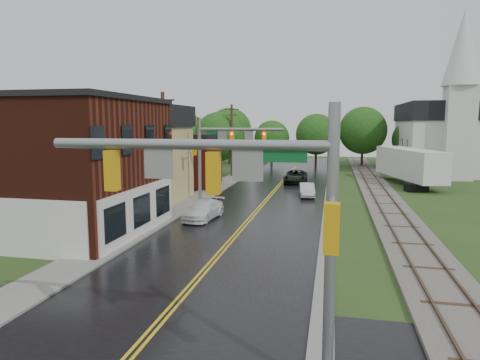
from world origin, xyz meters
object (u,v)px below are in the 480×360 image
(tree_left_e, at_px, (220,138))
(sedan_silver, at_px, (307,190))
(church, at_px, (444,130))
(brick_building, at_px, (35,165))
(tree_left_b, at_px, (100,133))
(traffic_signal_near, at_px, (243,195))
(pickup_white, at_px, (203,210))
(tree_left_a, at_px, (12,143))
(utility_pole_c, at_px, (232,139))
(suv_dark, at_px, (296,177))
(semi_trailer, at_px, (409,164))
(traffic_signal_far, at_px, (224,144))
(tree_left_c, at_px, (166,142))
(utility_pole_b, at_px, (164,150))

(tree_left_e, bearing_deg, sedan_silver, -50.64)
(church, xyz_separation_m, sedan_silver, (-16.64, -22.72, -5.21))
(brick_building, distance_m, church, 50.58)
(sedan_silver, bearing_deg, tree_left_b, 170.87)
(traffic_signal_near, distance_m, pickup_white, 19.82)
(tree_left_a, relative_size, pickup_white, 1.94)
(utility_pole_c, relative_size, tree_left_e, 1.10)
(suv_dark, xyz_separation_m, sedan_silver, (1.76, -8.73, -0.11))
(tree_left_e, distance_m, suv_dark, 12.79)
(traffic_signal_near, height_order, semi_trailer, traffic_signal_near)
(sedan_silver, bearing_deg, suv_dark, 94.68)
(traffic_signal_far, xyz_separation_m, tree_left_b, (-14.38, 4.90, 0.74))
(traffic_signal_far, bearing_deg, semi_trailer, 39.10)
(semi_trailer, bearing_deg, suv_dark, -174.15)
(brick_building, xyz_separation_m, tree_left_c, (-1.36, 24.90, 0.36))
(tree_left_a, xyz_separation_m, sedan_silver, (23.21, 9.12, -4.50))
(sedan_silver, bearing_deg, pickup_white, -127.89)
(tree_left_c, bearing_deg, traffic_signal_near, -65.44)
(brick_building, bearing_deg, tree_left_c, 93.14)
(traffic_signal_far, relative_size, semi_trailer, 0.57)
(tree_left_b, height_order, tree_left_e, tree_left_b)
(traffic_signal_far, height_order, tree_left_a, tree_left_a)
(utility_pole_b, xyz_separation_m, utility_pole_c, (0.00, 22.00, 0.00))
(tree_left_b, xyz_separation_m, sedan_silver, (21.21, -0.88, -5.10))
(traffic_signal_far, xyz_separation_m, sedan_silver, (6.83, 4.02, -4.35))
(traffic_signal_near, relative_size, sedan_silver, 1.95)
(brick_building, height_order, church, church)
(brick_building, bearing_deg, church, 50.02)
(suv_dark, xyz_separation_m, semi_trailer, (12.15, 1.24, 1.60))
(tree_left_c, relative_size, sedan_silver, 2.03)
(church, relative_size, sedan_silver, 5.32)
(traffic_signal_far, height_order, tree_left_b, tree_left_b)
(suv_dark, relative_size, pickup_white, 1.17)
(brick_building, bearing_deg, sedan_silver, 45.31)
(sedan_silver, bearing_deg, traffic_signal_far, -156.28)
(traffic_signal_near, bearing_deg, suv_dark, 92.85)
(brick_building, bearing_deg, semi_trailer, 44.74)
(brick_building, height_order, tree_left_e, brick_building)
(utility_pole_b, height_order, suv_dark, utility_pole_b)
(tree_left_b, bearing_deg, tree_left_c, 63.44)
(traffic_signal_far, distance_m, pickup_white, 8.10)
(brick_building, xyz_separation_m, sedan_silver, (15.84, 16.02, -3.53))
(tree_left_c, bearing_deg, tree_left_e, 50.19)
(utility_pole_b, distance_m, tree_left_a, 13.05)
(church, xyz_separation_m, tree_left_c, (-33.85, -13.84, -1.32))
(utility_pole_c, height_order, tree_left_e, utility_pole_c)
(utility_pole_b, relative_size, tree_left_c, 1.18)
(suv_dark, bearing_deg, pickup_white, -104.77)
(tree_left_b, distance_m, suv_dark, 21.55)
(sedan_silver, bearing_deg, tree_left_e, 122.62)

